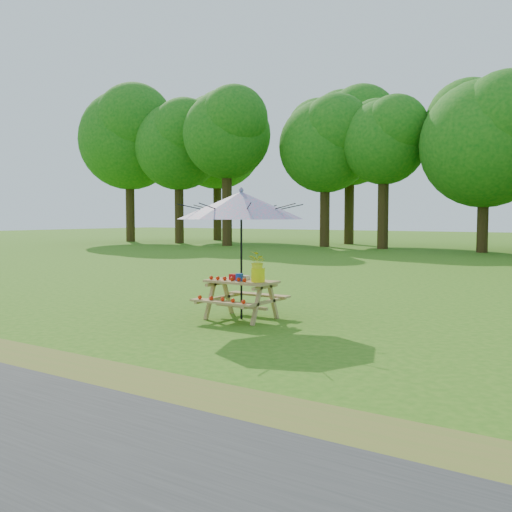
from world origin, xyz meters
The scene contains 7 objects.
ground centered at (0.00, 0.00, 0.00)m, with size 120.00×120.00×0.00m, color #326D14.
drygrass_strip centered at (0.00, -2.80, 0.00)m, with size 120.00×1.20×0.01m, color olive.
picnic_table centered at (-1.07, 1.02, 0.33)m, with size 1.20×1.32×0.67m.
patio_umbrella centered at (-1.07, 1.02, 1.95)m, with size 2.27×2.27×2.25m.
produce_bins centered at (-1.12, 1.01, 0.72)m, with size 0.33×0.39×0.13m.
tomatoes_row centered at (-1.22, 0.84, 0.71)m, with size 0.77×0.13×0.07m, color red, non-canonical shape.
flower_bucket centered at (-0.71, 0.98, 0.94)m, with size 0.39×0.37×0.51m.
Camera 1 is at (4.48, -6.94, 1.77)m, focal length 40.00 mm.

